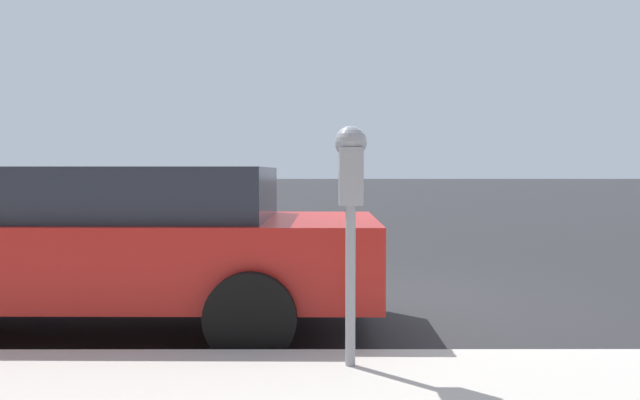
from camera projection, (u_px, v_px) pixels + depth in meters
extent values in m
plane|color=#2B2B2D|center=(364.00, 303.00, 6.28)|extent=(220.00, 220.00, 0.00)
cylinder|color=gray|center=(350.00, 286.00, 3.71)|extent=(0.06, 0.06, 0.96)
cube|color=gray|center=(351.00, 176.00, 3.68)|extent=(0.20, 0.14, 0.34)
sphere|color=gray|center=(351.00, 142.00, 3.68)|extent=(0.19, 0.19, 0.19)
cube|color=#19389E|center=(350.00, 183.00, 3.79)|extent=(0.01, 0.11, 0.12)
cube|color=black|center=(350.00, 164.00, 3.79)|extent=(0.01, 0.10, 0.08)
cube|color=#B21E19|center=(81.00, 255.00, 5.17)|extent=(1.82, 4.91, 0.62)
cube|color=#232833|center=(104.00, 193.00, 5.14)|extent=(1.58, 2.76, 0.42)
cylinder|color=black|center=(251.00, 317.00, 4.29)|extent=(0.23, 0.64, 0.64)
cylinder|color=black|center=(273.00, 275.00, 6.04)|extent=(0.23, 0.64, 0.64)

